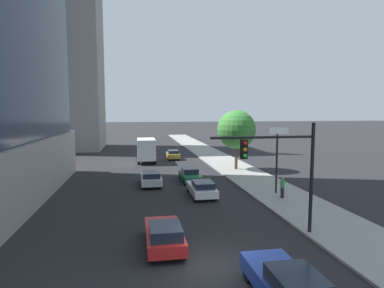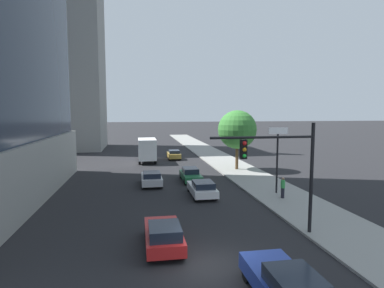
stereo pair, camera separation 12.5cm
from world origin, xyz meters
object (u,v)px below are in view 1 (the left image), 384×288
(car_green, at_px, (190,175))
(pedestrian_green_shirt, at_px, (282,187))
(traffic_light_pole, at_px, (282,160))
(car_white, at_px, (202,188))
(street_lamp, at_px, (277,151))
(street_tree, at_px, (236,130))
(construction_building, at_px, (56,52))
(box_truck, at_px, (146,149))
(car_red, at_px, (164,235))
(car_silver, at_px, (151,178))
(car_gold, at_px, (173,154))
(car_blue, at_px, (287,285))

(car_green, relative_size, pedestrian_green_shirt, 2.72)
(traffic_light_pole, xyz_separation_m, pedestrian_green_shirt, (3.56, 7.09, -3.38))
(traffic_light_pole, xyz_separation_m, car_white, (-2.58, 9.17, -3.69))
(street_lamp, relative_size, street_tree, 0.78)
(construction_building, distance_m, box_truck, 28.87)
(car_red, xyz_separation_m, box_truck, (0.00, 28.68, 1.07))
(car_silver, xyz_separation_m, box_truck, (0.00, 14.31, 1.12))
(construction_building, xyz_separation_m, car_white, (19.33, -37.49, -17.18))
(traffic_light_pole, relative_size, box_truck, 0.94)
(car_gold, distance_m, pedestrian_green_shirt, 24.10)
(street_tree, xyz_separation_m, car_blue, (-6.43, -26.13, -4.12))
(construction_building, bearing_deg, car_silver, -64.89)
(car_silver, relative_size, car_blue, 0.93)
(construction_building, xyz_separation_m, street_lamp, (25.67, -37.97, -14.10))
(car_white, bearing_deg, construction_building, 117.28)
(car_white, height_order, pedestrian_green_shirt, pedestrian_green_shirt)
(car_gold, bearing_deg, car_silver, -103.58)
(car_gold, xyz_separation_m, car_green, (0.00, -15.26, -0.02))
(construction_building, distance_m, car_white, 45.54)
(street_lamp, xyz_separation_m, box_truck, (-10.32, 19.52, -1.96))
(car_silver, height_order, car_blue, car_blue)
(car_gold, distance_m, car_white, 21.23)
(car_green, distance_m, box_truck, 13.71)
(street_tree, bearing_deg, street_lamp, -90.50)
(pedestrian_green_shirt, bearing_deg, box_truck, 115.62)
(street_tree, height_order, car_blue, street_tree)
(street_tree, distance_m, car_red, 23.39)
(construction_building, relative_size, car_red, 9.53)
(car_gold, relative_size, car_green, 0.92)
(construction_building, height_order, pedestrian_green_shirt, construction_building)
(street_tree, bearing_deg, car_gold, 121.91)
(box_truck, relative_size, pedestrian_green_shirt, 4.01)
(car_red, bearing_deg, traffic_light_pole, 4.07)
(car_gold, relative_size, box_truck, 0.63)
(car_green, bearing_deg, traffic_light_pole, -80.32)
(car_red, height_order, box_truck, box_truck)
(construction_building, distance_m, car_green, 40.78)
(traffic_light_pole, bearing_deg, car_green, 99.68)
(construction_building, height_order, car_gold, construction_building)
(street_tree, relative_size, car_green, 1.56)
(traffic_light_pole, distance_m, car_green, 15.80)
(street_lamp, height_order, street_tree, street_tree)
(pedestrian_green_shirt, bearing_deg, traffic_light_pole, -116.69)
(traffic_light_pole, height_order, car_silver, traffic_light_pole)
(pedestrian_green_shirt, bearing_deg, car_white, 161.33)
(street_tree, xyz_separation_m, pedestrian_green_shirt, (-0.29, -12.97, -3.89))
(street_tree, distance_m, car_green, 9.14)
(car_silver, bearing_deg, car_green, 17.25)
(box_truck, bearing_deg, car_silver, -90.00)
(street_tree, bearing_deg, box_truck, 141.97)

